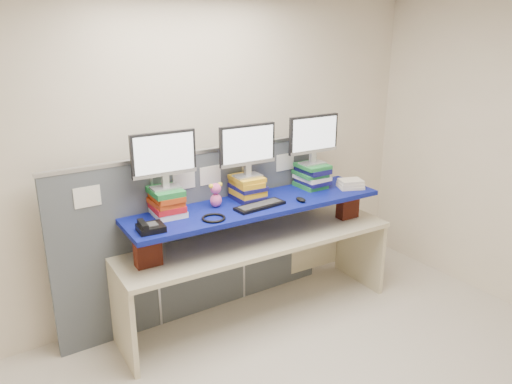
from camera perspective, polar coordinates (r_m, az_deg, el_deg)
room at (r=2.88m, az=9.71°, el=-4.76°), size 5.00×4.00×2.80m
cubicle_partition at (r=4.48m, az=-6.35°, el=-4.71°), size 2.60×0.06×1.53m
desk at (r=4.46m, az=0.00°, el=-6.94°), size 2.54×0.84×0.76m
brick_pier_left at (r=3.93m, az=-12.28°, el=-6.40°), size 0.20×0.12×0.27m
brick_pier_right at (r=4.86m, az=10.45°, el=-1.37°), size 0.20×0.12×0.27m
blue_board at (r=4.29m, az=0.00°, el=-1.53°), size 2.31×0.67×0.04m
book_stack_left at (r=4.04m, az=-10.17°, el=-1.13°), size 0.26×0.31×0.22m
book_stack_center at (r=4.34m, az=-0.98°, el=0.46°), size 0.26×0.32×0.21m
book_stack_right at (r=4.71m, az=6.40°, el=1.91°), size 0.27×0.33×0.23m
monitor_left at (r=3.93m, az=-10.48°, el=3.98°), size 0.52×0.16×0.45m
monitor_center at (r=4.24m, az=-0.97°, el=5.10°), size 0.52×0.16×0.45m
monitor_right at (r=4.62m, az=6.60°, el=6.30°), size 0.52×0.16×0.45m
keyboard at (r=4.18m, az=0.45°, el=-1.56°), size 0.46×0.18×0.03m
mouse at (r=4.33m, az=5.14°, el=-0.86°), size 0.08×0.12×0.04m
desk_phone at (r=3.78m, az=-12.04°, el=-3.97°), size 0.21×0.19×0.08m
headset at (r=3.94m, az=-4.87°, el=-2.98°), size 0.20×0.20×0.02m
plush_toy at (r=4.17m, az=-4.61°, el=-0.31°), size 0.12×0.09×0.21m
binder_stack at (r=4.76m, az=10.75°, el=0.91°), size 0.27×0.25×0.08m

